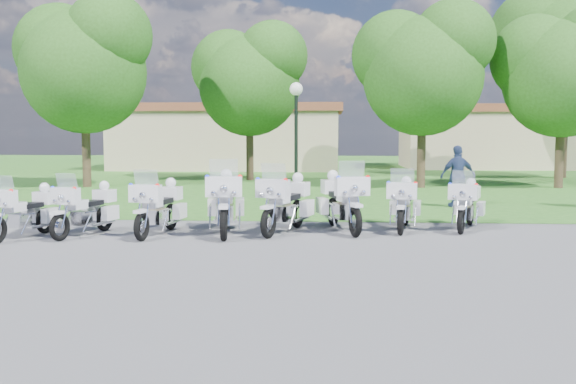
# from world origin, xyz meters

# --- Properties ---
(ground) EXTENTS (100.00, 100.00, 0.00)m
(ground) POSITION_xyz_m (0.00, 0.00, 0.00)
(ground) COLOR #59595E
(ground) RESTS_ON ground
(grass_lawn) EXTENTS (100.00, 48.00, 0.01)m
(grass_lawn) POSITION_xyz_m (0.00, 27.00, 0.00)
(grass_lawn) COLOR #27631F
(grass_lawn) RESTS_ON ground
(motorcycle_0) EXTENTS (1.03, 2.09, 1.43)m
(motorcycle_0) POSITION_xyz_m (-6.17, 0.09, 0.60)
(motorcycle_0) COLOR black
(motorcycle_0) RESTS_ON ground
(motorcycle_1) EXTENTS (1.10, 2.10, 1.45)m
(motorcycle_1) POSITION_xyz_m (-4.95, 0.55, 0.61)
(motorcycle_1) COLOR black
(motorcycle_1) RESTS_ON ground
(motorcycle_2) EXTENTS (0.94, 2.27, 1.53)m
(motorcycle_2) POSITION_xyz_m (-3.32, 0.73, 0.64)
(motorcycle_2) COLOR black
(motorcycle_2) RESTS_ON ground
(motorcycle_3) EXTENTS (1.06, 2.61, 1.76)m
(motorcycle_3) POSITION_xyz_m (-1.84, 1.00, 0.74)
(motorcycle_3) COLOR black
(motorcycle_3) RESTS_ON ground
(motorcycle_4) EXTENTS (1.29, 2.38, 1.65)m
(motorcycle_4) POSITION_xyz_m (-0.45, 1.28, 0.69)
(motorcycle_4) COLOR black
(motorcycle_4) RESTS_ON ground
(motorcycle_5) EXTENTS (1.26, 2.47, 1.70)m
(motorcycle_5) POSITION_xyz_m (0.86, 1.62, 0.71)
(motorcycle_5) COLOR black
(motorcycle_5) RESTS_ON ground
(motorcycle_6) EXTENTS (1.00, 2.24, 1.51)m
(motorcycle_6) POSITION_xyz_m (2.36, 1.88, 0.63)
(motorcycle_6) COLOR black
(motorcycle_6) RESTS_ON ground
(motorcycle_7) EXTENTS (1.16, 2.09, 1.46)m
(motorcycle_7) POSITION_xyz_m (3.88, 2.03, 0.61)
(motorcycle_7) COLOR black
(motorcycle_7) RESTS_ON ground
(lamp_post) EXTENTS (0.44, 0.44, 4.01)m
(lamp_post) POSITION_xyz_m (-0.59, 8.15, 3.04)
(lamp_post) COLOR black
(lamp_post) RESTS_ON ground
(tree_0) EXTENTS (6.10, 5.21, 8.13)m
(tree_0) POSITION_xyz_m (-9.88, 13.19, 5.38)
(tree_0) COLOR #38281C
(tree_0) RESTS_ON ground
(tree_1) EXTENTS (5.74, 4.90, 7.65)m
(tree_1) POSITION_xyz_m (-3.42, 17.66, 5.06)
(tree_1) COLOR #38281C
(tree_1) RESTS_ON ground
(tree_2) EXTENTS (5.83, 4.97, 7.77)m
(tree_2) POSITION_xyz_m (4.35, 13.81, 5.14)
(tree_2) COLOR #38281C
(tree_2) RESTS_ON ground
(tree_3) EXTENTS (5.67, 4.84, 7.56)m
(tree_3) POSITION_xyz_m (10.11, 14.02, 5.00)
(tree_3) COLOR #38281C
(tree_3) RESTS_ON ground
(tree_4) EXTENTS (7.59, 6.47, 10.11)m
(tree_4) POSITION_xyz_m (12.47, 20.32, 6.69)
(tree_4) COLOR #38281C
(tree_4) RESTS_ON ground
(building_west) EXTENTS (14.56, 8.32, 4.10)m
(building_west) POSITION_xyz_m (-6.00, 28.00, 2.07)
(building_west) COLOR #C1AB8B
(building_west) RESTS_ON ground
(building_east) EXTENTS (11.44, 7.28, 4.10)m
(building_east) POSITION_xyz_m (11.00, 30.00, 2.07)
(building_east) COLOR #C1AB8B
(building_east) RESTS_ON ground
(bystander_c) EXTENTS (1.21, 0.71, 1.92)m
(bystander_c) POSITION_xyz_m (4.55, 6.65, 0.96)
(bystander_c) COLOR navy
(bystander_c) RESTS_ON ground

